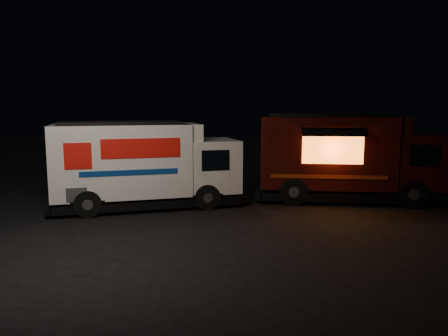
% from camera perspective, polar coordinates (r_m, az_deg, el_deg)
% --- Properties ---
extents(ground, '(80.00, 80.00, 0.00)m').
position_cam_1_polar(ground, '(13.37, -6.14, -6.99)').
color(ground, black).
rests_on(ground, ground).
extents(white_truck, '(6.85, 3.39, 2.97)m').
position_cam_1_polar(white_truck, '(15.23, -9.95, 0.48)').
color(white_truck, white).
rests_on(white_truck, ground).
extents(red_truck, '(7.26, 3.84, 3.21)m').
position_cam_1_polar(red_truck, '(16.76, 16.11, 1.38)').
color(red_truck, '#370F0A').
rests_on(red_truck, ground).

